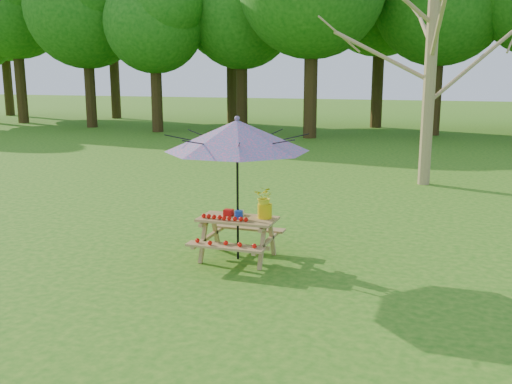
% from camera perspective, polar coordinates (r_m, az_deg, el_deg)
% --- Properties ---
extents(picnic_table, '(1.20, 1.32, 0.67)m').
position_cam_1_polar(picnic_table, '(8.96, -1.83, -4.72)').
color(picnic_table, '#A77A4B').
rests_on(picnic_table, ground).
extents(patio_umbrella, '(2.88, 2.88, 2.25)m').
position_cam_1_polar(patio_umbrella, '(8.64, -1.90, 5.65)').
color(patio_umbrella, black).
rests_on(patio_umbrella, ground).
extents(produce_bins, '(0.36, 0.37, 0.13)m').
position_cam_1_polar(produce_bins, '(8.92, -2.07, -2.16)').
color(produce_bins, red).
rests_on(produce_bins, picnic_table).
extents(tomatoes_row, '(0.77, 0.13, 0.07)m').
position_cam_1_polar(tomatoes_row, '(8.75, -3.17, -2.57)').
color(tomatoes_row, red).
rests_on(tomatoes_row, picnic_table).
extents(flower_bucket, '(0.33, 0.29, 0.50)m').
position_cam_1_polar(flower_bucket, '(8.79, 0.89, -0.92)').
color(flower_bucket, yellow).
rests_on(flower_bucket, picnic_table).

